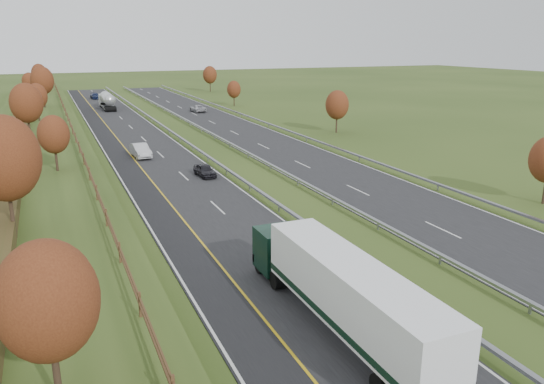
{
  "coord_description": "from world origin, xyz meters",
  "views": [
    {
      "loc": [
        -11.39,
        -6.66,
        13.76
      ],
      "look_at": [
        4.48,
        30.65,
        2.2
      ],
      "focal_mm": 35.0,
      "sensor_mm": 36.0,
      "label": 1
    }
  ],
  "objects_px": {
    "box_lorry": "(340,290)",
    "car_small_far": "(95,96)",
    "road_tanker": "(107,100)",
    "car_oncoming": "(198,108)",
    "car_silver_mid": "(140,150)",
    "car_dark_near": "(205,170)"
  },
  "relations": [
    {
      "from": "road_tanker",
      "to": "car_silver_mid",
      "type": "bearing_deg",
      "value": -92.08
    },
    {
      "from": "car_silver_mid",
      "to": "car_small_far",
      "type": "bearing_deg",
      "value": 84.84
    },
    {
      "from": "box_lorry",
      "to": "car_silver_mid",
      "type": "relative_size",
      "value": 3.26
    },
    {
      "from": "box_lorry",
      "to": "car_oncoming",
      "type": "height_order",
      "value": "box_lorry"
    },
    {
      "from": "car_dark_near",
      "to": "car_oncoming",
      "type": "height_order",
      "value": "car_oncoming"
    },
    {
      "from": "box_lorry",
      "to": "car_small_far",
      "type": "xyz_separation_m",
      "value": [
        -0.45,
        118.76,
        -1.61
      ]
    },
    {
      "from": "car_silver_mid",
      "to": "box_lorry",
      "type": "bearing_deg",
      "value": -91.69
    },
    {
      "from": "car_dark_near",
      "to": "car_silver_mid",
      "type": "xyz_separation_m",
      "value": [
        -4.58,
        12.42,
        0.17
      ]
    },
    {
      "from": "road_tanker",
      "to": "car_oncoming",
      "type": "xyz_separation_m",
      "value": [
        16.2,
        -11.97,
        -1.14
      ]
    },
    {
      "from": "road_tanker",
      "to": "car_oncoming",
      "type": "relative_size",
      "value": 2.28
    },
    {
      "from": "car_dark_near",
      "to": "car_oncoming",
      "type": "relative_size",
      "value": 0.78
    },
    {
      "from": "road_tanker",
      "to": "car_small_far",
      "type": "height_order",
      "value": "road_tanker"
    },
    {
      "from": "road_tanker",
      "to": "car_small_far",
      "type": "relative_size",
      "value": 2.38
    },
    {
      "from": "box_lorry",
      "to": "car_silver_mid",
      "type": "bearing_deg",
      "value": 92.37
    },
    {
      "from": "box_lorry",
      "to": "car_small_far",
      "type": "relative_size",
      "value": 3.45
    },
    {
      "from": "box_lorry",
      "to": "car_dark_near",
      "type": "bearing_deg",
      "value": 85.27
    },
    {
      "from": "car_dark_near",
      "to": "car_small_far",
      "type": "distance_m",
      "value": 86.1
    },
    {
      "from": "car_oncoming",
      "to": "box_lorry",
      "type": "bearing_deg",
      "value": 76.35
    },
    {
      "from": "car_oncoming",
      "to": "car_dark_near",
      "type": "bearing_deg",
      "value": 72.62
    },
    {
      "from": "box_lorry",
      "to": "car_small_far",
      "type": "height_order",
      "value": "box_lorry"
    },
    {
      "from": "car_silver_mid",
      "to": "car_oncoming",
      "type": "height_order",
      "value": "car_silver_mid"
    },
    {
      "from": "road_tanker",
      "to": "car_dark_near",
      "type": "xyz_separation_m",
      "value": [
        2.71,
        -63.91,
        -1.17
      ]
    }
  ]
}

